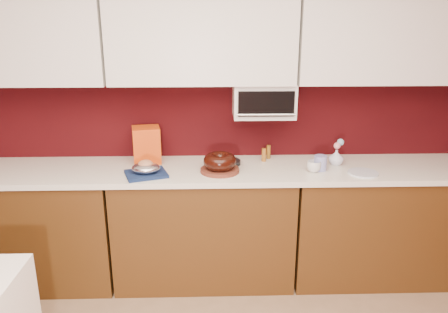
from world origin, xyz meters
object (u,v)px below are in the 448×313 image
Objects in this scene: coffee_mug at (314,165)px; foil_ham_nest at (146,168)px; toaster_oven at (264,100)px; pandoro_box at (147,145)px; flower_vase at (336,156)px; blue_jar at (320,163)px; bundt_cake at (220,161)px.

foil_ham_nest is at bearing -178.14° from coffee_mug.
toaster_oven is 4.65× the size of coffee_mug.
pandoro_box is 1.43m from flower_vase.
foil_ham_nest is 1.81× the size of blue_jar.
flower_vase reaches higher than coffee_mug.
pandoro_box is at bearing 167.94° from coffee_mug.
toaster_oven is 1.00m from foil_ham_nest.
foil_ham_nest is (-0.85, -0.31, -0.42)m from toaster_oven.
flower_vase is (0.88, 0.14, -0.01)m from bundt_cake.
coffee_mug is at bearing -142.27° from flower_vase.
toaster_oven is at bearing 149.57° from blue_jar.
flower_vase is at bearing -15.03° from pandoro_box.
flower_vase is at bearing 9.01° from bundt_cake.
blue_jar reaches higher than coffee_mug.
coffee_mug is (1.22, -0.26, -0.09)m from pandoro_box.
toaster_oven is 1.91× the size of bundt_cake.
pandoro_box is 2.84× the size of coffee_mug.
blue_jar is (1.25, 0.08, -0.00)m from foil_ham_nest.
toaster_oven is at bearing 19.91° from foil_ham_nest.
foil_ham_nest is 1.41m from flower_vase.
pandoro_box is at bearing 170.01° from blue_jar.
bundt_cake is at bearing 6.22° from foil_ham_nest.
blue_jar is 0.82× the size of flower_vase.
flower_vase is (0.20, 0.16, 0.02)m from coffee_mug.
bundt_cake is 1.19× the size of foil_ham_nest.
coffee_mug is (0.67, -0.02, -0.03)m from bundt_cake.
bundt_cake reaches higher than foil_ham_nest.
bundt_cake is 0.89m from flower_vase.
toaster_oven is 1.64× the size of pandoro_box.
blue_jar is (0.40, -0.23, -0.42)m from toaster_oven.
bundt_cake is at bearing -34.72° from pandoro_box.
blue_jar is at bearing -20.81° from pandoro_box.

